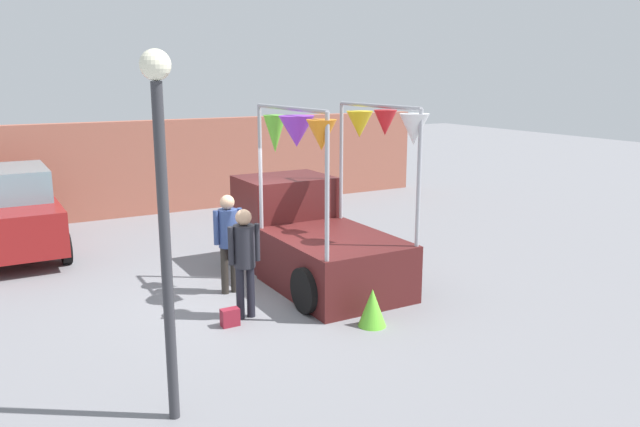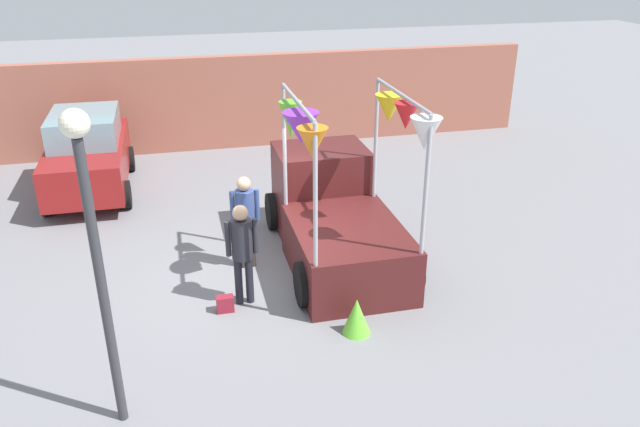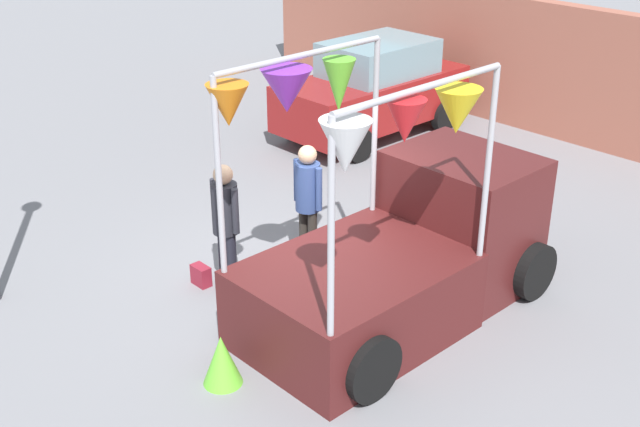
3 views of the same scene
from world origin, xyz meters
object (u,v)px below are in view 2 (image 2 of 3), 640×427
at_px(vendor_truck, 333,210).
at_px(person_customer, 242,245).
at_px(person_vendor, 245,213).
at_px(handbag, 225,304).
at_px(street_lamp, 93,234).
at_px(parked_car, 88,153).
at_px(folded_kite_bundle_lime, 357,316).

distance_m(vendor_truck, person_customer, 2.38).
bearing_deg(person_vendor, handbag, -111.38).
xyz_separation_m(handbag, street_lamp, (-1.53, -2.17, 2.50)).
relative_size(parked_car, handbag, 14.29).
height_order(parked_car, handbag, parked_car).
distance_m(person_vendor, folded_kite_bundle_lime, 2.96).
distance_m(vendor_truck, folded_kite_bundle_lime, 2.79).
bearing_deg(person_customer, vendor_truck, 36.84).
xyz_separation_m(street_lamp, folded_kite_bundle_lime, (3.45, 1.09, -2.34)).
relative_size(vendor_truck, street_lamp, 1.01).
relative_size(parked_car, person_vendor, 2.25).
bearing_deg(handbag, vendor_truck, 35.81).
xyz_separation_m(vendor_truck, street_lamp, (-3.78, -3.80, 1.75)).
distance_m(person_vendor, handbag, 1.81).
xyz_separation_m(person_vendor, street_lamp, (-2.09, -3.61, 1.56)).
bearing_deg(vendor_truck, street_lamp, -134.87).
height_order(person_vendor, folded_kite_bundle_lime, person_vendor).
bearing_deg(street_lamp, person_vendor, 59.92).
distance_m(person_customer, street_lamp, 3.40).
relative_size(person_customer, person_vendor, 1.00).
bearing_deg(handbag, parked_car, 113.00).
distance_m(person_customer, person_vendor, 1.25).
bearing_deg(vendor_truck, handbag, -144.19).
height_order(street_lamp, folded_kite_bundle_lime, street_lamp).
bearing_deg(person_customer, parked_car, 116.51).
xyz_separation_m(vendor_truck, handbag, (-2.25, -1.62, -0.75)).
bearing_deg(person_customer, person_vendor, 80.27).
xyz_separation_m(parked_car, street_lamp, (1.04, -8.23, 1.69)).
height_order(person_vendor, handbag, person_vendor).
bearing_deg(handbag, street_lamp, -125.12).
height_order(vendor_truck, person_customer, vendor_truck).
distance_m(vendor_truck, person_vendor, 1.71).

